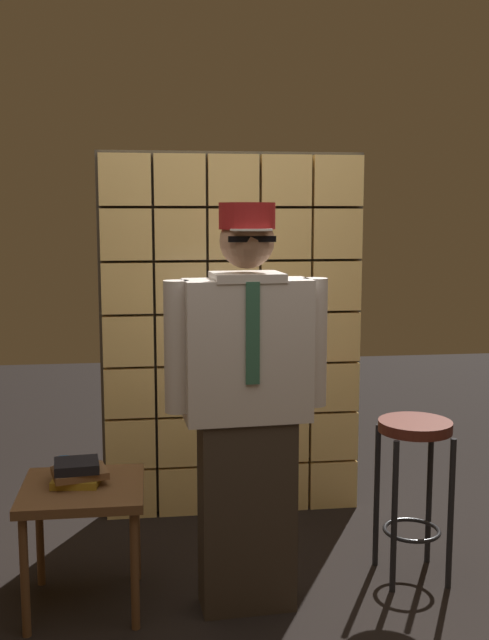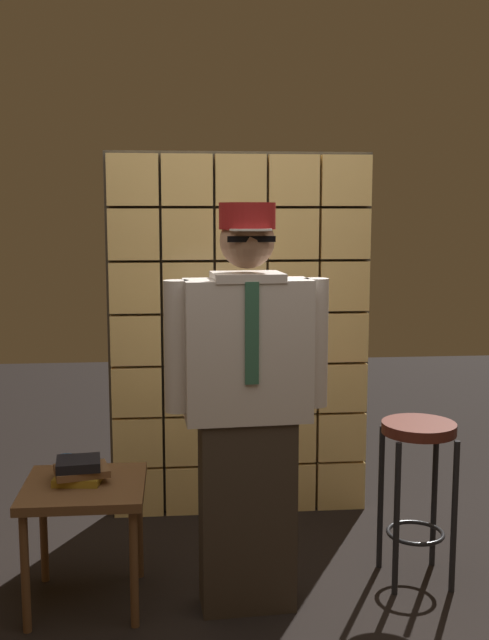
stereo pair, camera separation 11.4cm
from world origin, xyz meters
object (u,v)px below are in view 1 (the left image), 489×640
coffee_mug (65,468)px  bar_stool (414,461)px  book_stack (78,472)px  standing_person (247,403)px  side_table (83,502)px

coffee_mug → bar_stool: bearing=-0.5°
book_stack → coffee_mug: 0.10m
bar_stool → coffee_mug: bearing=179.5°
standing_person → side_table: size_ratio=3.19×
standing_person → coffee_mug: size_ratio=13.90×
bar_stool → side_table: (-1.51, -0.08, -0.09)m
bar_stool → book_stack: 1.53m
bar_stool → side_table: size_ratio=1.38×
book_stack → coffee_mug: (-0.06, 0.07, -0.00)m
bar_stool → side_table: 1.51m
bar_stool → coffee_mug: (-1.59, 0.01, 0.03)m
bar_stool → coffee_mug: 1.59m
side_table → book_stack: (-0.02, 0.02, 0.13)m
bar_stool → coffee_mug: bar_stool is taller
bar_stool → side_table: bar_stool is taller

